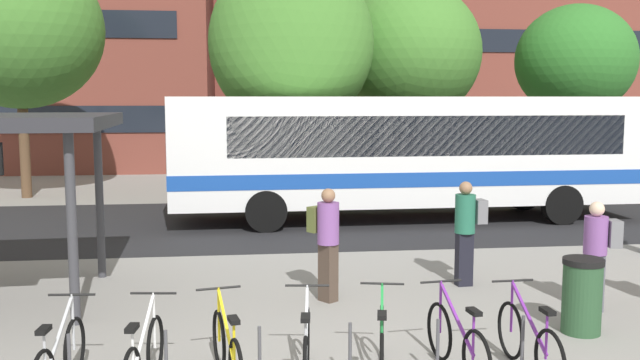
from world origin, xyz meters
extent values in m
cube|color=#232326|center=(0.00, 10.90, 0.00)|extent=(80.00, 7.20, 0.01)
cube|color=white|center=(3.37, 10.90, 1.85)|extent=(12.03, 2.71, 2.70)
cube|color=#1947A3|center=(3.37, 10.90, 1.20)|extent=(12.05, 2.73, 0.36)
cube|color=black|center=(-2.08, 10.83, 2.98)|extent=(1.03, 2.31, 0.40)
cube|color=black|center=(-2.61, 10.82, 2.12)|extent=(0.11, 2.19, 1.40)
cube|color=black|center=(3.69, 9.66, 2.25)|extent=(9.84, 0.19, 0.97)
cube|color=black|center=(3.65, 12.15, 2.25)|extent=(9.84, 0.19, 0.97)
cylinder|color=black|center=(-0.33, 9.70, 0.50)|extent=(1.00, 0.31, 1.00)
cylinder|color=black|center=(-0.36, 12.01, 0.50)|extent=(1.00, 0.31, 1.00)
cylinder|color=black|center=(7.11, 9.79, 0.50)|extent=(1.00, 0.31, 1.00)
cylinder|color=black|center=(7.08, 12.10, 0.50)|extent=(1.00, 0.31, 1.00)
cylinder|color=#47474C|center=(-0.80, 0.71, 0.35)|extent=(0.04, 0.04, 0.70)
cylinder|color=#47474C|center=(0.21, 0.72, 0.35)|extent=(0.04, 0.04, 0.70)
cylinder|color=#47474C|center=(1.21, 0.72, 0.35)|extent=(0.04, 0.04, 0.70)
cylinder|color=#47474C|center=(2.22, 0.72, 0.35)|extent=(0.04, 0.04, 0.70)
torus|color=black|center=(-2.87, 1.24, 0.35)|extent=(0.10, 0.71, 0.70)
cube|color=#B7BABF|center=(-2.91, 0.76, 0.67)|extent=(0.11, 0.92, 0.58)
cylinder|color=#B7BABF|center=(-2.95, 0.33, 0.62)|extent=(0.03, 0.03, 0.55)
cube|color=black|center=(-2.95, 0.33, 0.88)|extent=(0.12, 0.23, 0.05)
cylinder|color=#B7BABF|center=(-2.88, 1.22, 0.67)|extent=(0.03, 0.03, 0.65)
cylinder|color=black|center=(-2.88, 1.22, 0.98)|extent=(0.52, 0.07, 0.03)
torus|color=black|center=(-1.97, 1.19, 0.35)|extent=(0.13, 0.70, 0.70)
cube|color=silver|center=(-2.03, 0.71, 0.67)|extent=(0.15, 0.92, 0.58)
cylinder|color=silver|center=(-2.08, 0.28, 0.62)|extent=(0.03, 0.03, 0.55)
cube|color=black|center=(-2.08, 0.28, 0.88)|extent=(0.13, 0.23, 0.05)
cylinder|color=silver|center=(-1.97, 1.17, 0.67)|extent=(0.04, 0.04, 0.65)
cylinder|color=black|center=(-1.97, 1.17, 0.98)|extent=(0.52, 0.09, 0.03)
torus|color=black|center=(-1.25, 1.32, 0.35)|extent=(0.18, 0.70, 0.70)
cube|color=yellow|center=(-1.15, 0.84, 0.67)|extent=(0.21, 0.91, 0.58)
cylinder|color=yellow|center=(-1.07, 0.42, 0.62)|extent=(0.04, 0.04, 0.55)
cube|color=black|center=(-1.07, 0.42, 0.88)|extent=(0.14, 0.24, 0.05)
cylinder|color=yellow|center=(-1.25, 1.30, 0.67)|extent=(0.04, 0.04, 0.65)
cylinder|color=black|center=(-1.25, 1.30, 0.98)|extent=(0.52, 0.13, 0.03)
torus|color=black|center=(-0.21, 1.31, 0.35)|extent=(0.13, 0.70, 0.70)
cube|color=#B7BABF|center=(-0.27, 0.82, 0.67)|extent=(0.14, 0.92, 0.58)
cylinder|color=#B7BABF|center=(-0.32, 0.40, 0.62)|extent=(0.03, 0.03, 0.55)
cube|color=black|center=(-0.32, 0.40, 0.88)|extent=(0.13, 0.23, 0.05)
cylinder|color=#B7BABF|center=(-0.21, 1.29, 0.67)|extent=(0.04, 0.04, 0.65)
cylinder|color=black|center=(-0.21, 1.29, 0.98)|extent=(0.52, 0.09, 0.03)
torus|color=black|center=(0.69, 1.29, 0.35)|extent=(0.19, 0.70, 0.70)
cube|color=#1E7F38|center=(0.59, 0.81, 0.67)|extent=(0.22, 0.91, 0.58)
cylinder|color=#1E7F38|center=(0.50, 0.39, 0.62)|extent=(0.04, 0.04, 0.55)
cube|color=black|center=(0.50, 0.39, 0.88)|extent=(0.14, 0.24, 0.05)
cylinder|color=#1E7F38|center=(0.68, 1.27, 0.67)|extent=(0.04, 0.04, 0.65)
cylinder|color=black|center=(0.68, 1.27, 0.98)|extent=(0.51, 0.14, 0.03)
torus|color=black|center=(1.40, 1.30, 0.35)|extent=(0.12, 0.70, 0.70)
cube|color=#702893|center=(1.46, 0.81, 0.67)|extent=(0.14, 0.92, 0.58)
cylinder|color=#702893|center=(1.51, 0.38, 0.62)|extent=(0.03, 0.03, 0.55)
cube|color=black|center=(1.51, 0.38, 0.88)|extent=(0.12, 0.23, 0.05)
cylinder|color=#702893|center=(1.41, 1.28, 0.67)|extent=(0.04, 0.04, 0.65)
cylinder|color=black|center=(1.41, 1.28, 0.98)|extent=(0.52, 0.09, 0.03)
torus|color=black|center=(2.28, 1.23, 0.35)|extent=(0.07, 0.71, 0.70)
cube|color=#702893|center=(2.29, 0.74, 0.67)|extent=(0.06, 0.92, 0.58)
cylinder|color=#702893|center=(2.31, 0.31, 0.62)|extent=(0.03, 0.03, 0.55)
cube|color=black|center=(2.31, 0.31, 0.88)|extent=(0.11, 0.22, 0.05)
cylinder|color=#702893|center=(2.28, 1.21, 0.67)|extent=(0.03, 0.03, 0.65)
cylinder|color=black|center=(2.28, 1.21, 0.98)|extent=(0.52, 0.04, 0.03)
cylinder|color=#38383D|center=(-3.30, 3.20, 1.36)|extent=(0.15, 0.15, 2.72)
cylinder|color=#38383D|center=(-3.42, 5.84, 1.36)|extent=(0.15, 0.15, 2.72)
cube|color=#47382D|center=(0.39, 3.90, 0.46)|extent=(0.31, 0.33, 0.91)
cylinder|color=#7F4C93|center=(0.39, 3.90, 1.24)|extent=(0.48, 0.48, 0.65)
sphere|color=#936B4C|center=(0.39, 3.90, 1.67)|extent=(0.22, 0.22, 0.22)
cube|color=#56602D|center=(0.23, 4.11, 1.27)|extent=(0.33, 0.31, 0.40)
cube|color=black|center=(2.80, 4.53, 0.45)|extent=(0.27, 0.22, 0.91)
cylinder|color=#23664C|center=(2.80, 4.53, 1.24)|extent=(0.36, 0.36, 0.65)
sphere|color=#936B4C|center=(2.80, 4.53, 1.67)|extent=(0.22, 0.22, 0.22)
cube|color=slate|center=(3.05, 4.55, 1.27)|extent=(0.20, 0.29, 0.40)
cube|color=#565660|center=(4.26, 2.92, 0.43)|extent=(0.28, 0.23, 0.87)
cylinder|color=#7F4C93|center=(4.26, 2.92, 1.15)|extent=(0.38, 0.38, 0.57)
sphere|color=beige|center=(4.26, 2.92, 1.54)|extent=(0.22, 0.22, 0.22)
cube|color=slate|center=(4.51, 2.89, 1.18)|extent=(0.21, 0.30, 0.40)
cylinder|color=#284C2D|center=(3.60, 2.01, 0.47)|extent=(0.52, 0.52, 0.95)
cylinder|color=black|center=(3.60, 2.01, 0.99)|extent=(0.55, 0.55, 0.08)
cylinder|color=brown|center=(10.50, 16.13, 1.42)|extent=(0.32, 0.32, 2.83)
ellipsoid|color=#2D7028|center=(10.50, 16.13, 4.43)|extent=(4.02, 4.02, 3.77)
cylinder|color=brown|center=(4.83, 16.49, 1.35)|extent=(0.32, 0.32, 2.71)
ellipsoid|color=#427A2D|center=(4.83, 16.49, 4.67)|extent=(4.75, 4.75, 4.63)
cylinder|color=brown|center=(-7.68, 16.34, 1.59)|extent=(0.32, 0.32, 3.19)
ellipsoid|color=#427A2D|center=(-7.68, 16.34, 5.28)|extent=(5.17, 5.17, 4.91)
cylinder|color=brown|center=(0.66, 14.30, 1.28)|extent=(0.32, 0.32, 2.57)
ellipsoid|color=#427A2D|center=(0.66, 14.30, 4.78)|extent=(4.91, 4.91, 5.20)
cube|color=brown|center=(-11.95, 28.74, 7.65)|extent=(19.58, 12.04, 15.29)
cube|color=black|center=(12.09, 26.37, 2.22)|extent=(16.85, 0.06, 1.10)
cube|color=black|center=(12.09, 26.37, 5.91)|extent=(16.85, 0.06, 1.10)
cube|color=brown|center=(-1.73, 40.65, 6.22)|extent=(15.80, 13.70, 12.45)
cube|color=black|center=(-1.73, 33.78, 2.49)|extent=(13.90, 0.06, 1.10)
cube|color=black|center=(-1.73, 33.78, 6.64)|extent=(13.90, 0.06, 1.10)
camera|label=1|loc=(-1.02, -6.66, 3.18)|focal=39.13mm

